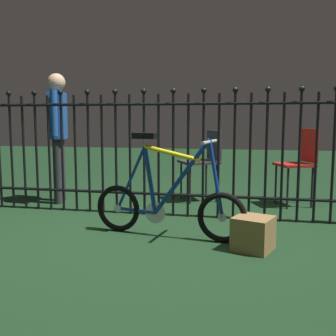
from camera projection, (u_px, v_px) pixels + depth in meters
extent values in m
plane|color=#17331B|center=(158.00, 234.00, 3.41)|extent=(20.00, 20.00, 0.00)
cylinder|color=black|center=(11.00, 153.00, 4.35)|extent=(0.03, 0.03, 1.23)
sphere|color=black|center=(9.00, 93.00, 4.27)|extent=(0.06, 0.06, 0.06)
cylinder|color=black|center=(24.00, 153.00, 4.32)|extent=(0.03, 0.03, 1.23)
cylinder|color=black|center=(36.00, 153.00, 4.29)|extent=(0.03, 0.03, 1.23)
sphere|color=black|center=(34.00, 93.00, 4.21)|extent=(0.06, 0.06, 0.06)
cylinder|color=black|center=(49.00, 154.00, 4.26)|extent=(0.03, 0.03, 1.23)
cylinder|color=black|center=(62.00, 154.00, 4.23)|extent=(0.03, 0.03, 1.23)
sphere|color=black|center=(60.00, 93.00, 4.15)|extent=(0.06, 0.06, 0.06)
cylinder|color=black|center=(75.00, 154.00, 4.19)|extent=(0.03, 0.03, 1.23)
cylinder|color=black|center=(89.00, 154.00, 4.16)|extent=(0.03, 0.03, 1.23)
sphere|color=black|center=(87.00, 92.00, 4.08)|extent=(0.06, 0.06, 0.06)
cylinder|color=black|center=(102.00, 155.00, 4.13)|extent=(0.03, 0.03, 1.23)
cylinder|color=black|center=(116.00, 155.00, 4.10)|extent=(0.03, 0.03, 1.23)
sphere|color=black|center=(115.00, 92.00, 4.02)|extent=(0.06, 0.06, 0.06)
cylinder|color=black|center=(130.00, 155.00, 4.07)|extent=(0.03, 0.03, 1.23)
cylinder|color=black|center=(144.00, 155.00, 4.04)|extent=(0.03, 0.03, 1.23)
sphere|color=black|center=(144.00, 91.00, 3.96)|extent=(0.06, 0.06, 0.06)
cylinder|color=black|center=(159.00, 156.00, 4.01)|extent=(0.03, 0.03, 1.23)
cylinder|color=black|center=(173.00, 156.00, 3.98)|extent=(0.03, 0.03, 1.23)
sphere|color=black|center=(173.00, 91.00, 3.90)|extent=(0.06, 0.06, 0.06)
cylinder|color=black|center=(188.00, 156.00, 3.94)|extent=(0.03, 0.03, 1.23)
cylinder|color=black|center=(203.00, 156.00, 3.91)|extent=(0.03, 0.03, 1.23)
sphere|color=black|center=(204.00, 90.00, 3.84)|extent=(0.06, 0.06, 0.06)
cylinder|color=black|center=(219.00, 157.00, 3.88)|extent=(0.03, 0.03, 1.23)
cylinder|color=black|center=(234.00, 157.00, 3.85)|extent=(0.03, 0.03, 1.23)
sphere|color=black|center=(235.00, 90.00, 3.77)|extent=(0.06, 0.06, 0.06)
cylinder|color=black|center=(250.00, 157.00, 3.82)|extent=(0.03, 0.03, 1.23)
cylinder|color=black|center=(266.00, 158.00, 3.79)|extent=(0.03, 0.03, 1.23)
sphere|color=black|center=(268.00, 89.00, 3.71)|extent=(0.06, 0.06, 0.06)
cylinder|color=black|center=(282.00, 158.00, 3.76)|extent=(0.03, 0.03, 1.23)
cylinder|color=black|center=(299.00, 158.00, 3.73)|extent=(0.03, 0.03, 1.23)
sphere|color=black|center=(302.00, 89.00, 3.65)|extent=(0.06, 0.06, 0.06)
cylinder|color=black|center=(316.00, 159.00, 3.70)|extent=(0.03, 0.03, 1.23)
cylinder|color=black|center=(333.00, 159.00, 3.66)|extent=(0.03, 0.03, 1.23)
cylinder|color=black|center=(173.00, 194.00, 4.02)|extent=(4.22, 0.03, 0.03)
cylinder|color=black|center=(173.00, 104.00, 3.91)|extent=(4.22, 0.03, 0.03)
torus|color=black|center=(118.00, 208.00, 3.48)|extent=(0.41, 0.11, 0.41)
cylinder|color=silver|center=(118.00, 208.00, 3.48)|extent=(0.07, 0.04, 0.07)
torus|color=black|center=(222.00, 217.00, 3.15)|extent=(0.41, 0.11, 0.41)
cylinder|color=silver|center=(222.00, 217.00, 3.15)|extent=(0.07, 0.04, 0.07)
cylinder|color=navy|center=(181.00, 177.00, 3.23)|extent=(0.49, 0.11, 0.65)
cylinder|color=yellow|center=(172.00, 153.00, 3.24)|extent=(0.49, 0.11, 0.14)
cylinder|color=navy|center=(150.00, 180.00, 3.34)|extent=(0.13, 0.06, 0.57)
cylinder|color=navy|center=(136.00, 210.00, 3.42)|extent=(0.35, 0.08, 0.04)
cylinder|color=navy|center=(131.00, 178.00, 3.40)|extent=(0.28, 0.07, 0.56)
cylinder|color=navy|center=(216.00, 179.00, 3.13)|extent=(0.14, 0.05, 0.63)
cylinder|color=silver|center=(209.00, 141.00, 3.12)|extent=(0.03, 0.03, 0.02)
cylinder|color=silver|center=(209.00, 142.00, 3.12)|extent=(0.09, 0.40, 0.03)
cylinder|color=silver|center=(145.00, 142.00, 3.32)|extent=(0.03, 0.03, 0.07)
cube|color=black|center=(145.00, 136.00, 3.31)|extent=(0.21, 0.12, 0.05)
cylinder|color=silver|center=(155.00, 213.00, 3.35)|extent=(0.18, 0.04, 0.18)
cylinder|color=black|center=(288.00, 189.00, 4.34)|extent=(0.02, 0.02, 0.46)
cylinder|color=black|center=(276.00, 184.00, 4.62)|extent=(0.02, 0.02, 0.46)
cylinder|color=black|center=(312.00, 188.00, 4.39)|extent=(0.02, 0.02, 0.46)
cylinder|color=black|center=(299.00, 184.00, 4.68)|extent=(0.02, 0.02, 0.46)
cube|color=#A51E19|center=(294.00, 165.00, 4.48)|extent=(0.48, 0.48, 0.03)
cube|color=#A51E19|center=(309.00, 145.00, 4.48)|extent=(0.16, 0.33, 0.38)
cylinder|color=black|center=(190.00, 185.00, 4.61)|extent=(0.02, 0.02, 0.46)
cylinder|color=black|center=(181.00, 180.00, 4.93)|extent=(0.02, 0.02, 0.46)
cylinder|color=black|center=(217.00, 183.00, 4.70)|extent=(0.02, 0.02, 0.46)
cylinder|color=black|center=(206.00, 179.00, 5.02)|extent=(0.02, 0.02, 0.46)
cube|color=#2D2D33|center=(199.00, 162.00, 4.78)|extent=(0.56, 0.56, 0.03)
cube|color=#2D2D33|center=(214.00, 145.00, 4.81)|extent=(0.21, 0.36, 0.35)
cylinder|color=#2D2D33|center=(58.00, 172.00, 4.60)|extent=(0.11, 0.11, 0.76)
cylinder|color=#2D2D33|center=(61.00, 170.00, 4.76)|extent=(0.11, 0.11, 0.76)
cube|color=#1E4C99|center=(57.00, 116.00, 4.61)|extent=(0.26, 0.34, 0.54)
cylinder|color=#1E4C99|center=(54.00, 113.00, 4.40)|extent=(0.08, 0.08, 0.51)
cylinder|color=#1E4C99|center=(60.00, 114.00, 4.80)|extent=(0.08, 0.08, 0.51)
sphere|color=tan|center=(56.00, 82.00, 4.56)|extent=(0.20, 0.20, 0.20)
cube|color=olive|center=(253.00, 234.00, 2.97)|extent=(0.35, 0.35, 0.26)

